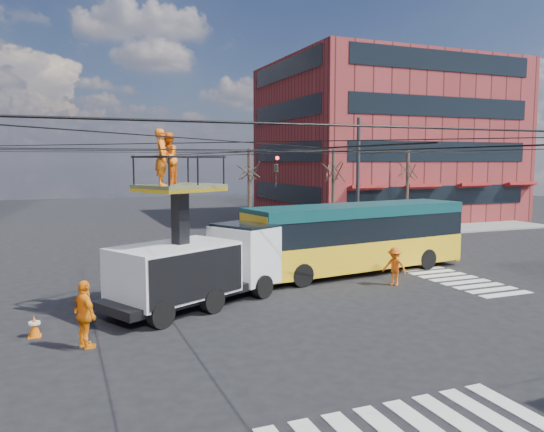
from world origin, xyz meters
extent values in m
plane|color=black|center=(0.00, 0.00, 0.00)|extent=(120.00, 120.00, 0.00)
cube|color=slate|center=(21.00, 21.00, 0.06)|extent=(18.00, 18.00, 0.12)
cube|color=maroon|center=(22.00, 24.00, 7.00)|extent=(20.00, 16.00, 14.00)
cube|color=black|center=(22.00, 16.00, 2.45)|extent=(17.00, 0.12, 1.58)
cube|color=black|center=(12.00, 24.00, 2.45)|extent=(0.12, 13.60, 1.58)
cube|color=black|center=(22.00, 16.00, 5.95)|extent=(17.00, 0.12, 1.57)
cube|color=black|center=(12.00, 24.00, 5.95)|extent=(0.12, 13.60, 1.57)
cube|color=black|center=(22.00, 16.00, 9.45)|extent=(17.00, 0.12, 1.57)
cube|color=black|center=(12.00, 24.00, 9.45)|extent=(0.12, 13.60, 1.57)
cube|color=black|center=(22.00, 16.00, 12.95)|extent=(17.00, 0.12, 1.57)
cube|color=black|center=(12.00, 24.00, 12.95)|extent=(0.12, 13.60, 1.57)
cylinder|color=#2D2D30|center=(12.00, 12.00, 4.00)|extent=(0.24, 0.24, 8.00)
cylinder|color=black|center=(0.00, 12.00, 5.70)|extent=(24.00, 0.03, 0.03)
cylinder|color=black|center=(0.00, -12.00, 5.70)|extent=(24.00, 0.03, 0.03)
cylinder|color=black|center=(12.00, 0.00, 5.70)|extent=(0.03, 24.00, 0.03)
cylinder|color=black|center=(0.00, 0.00, 5.90)|extent=(24.02, 24.02, 0.03)
cylinder|color=black|center=(0.00, 0.00, 5.90)|extent=(24.02, 24.02, 0.03)
cylinder|color=black|center=(0.00, -1.20, 5.60)|extent=(24.00, 0.03, 0.03)
cylinder|color=black|center=(0.00, 1.20, 5.60)|extent=(24.00, 0.03, 0.03)
cylinder|color=black|center=(-1.20, 0.00, 5.50)|extent=(0.03, 24.00, 0.03)
cylinder|color=black|center=(1.20, 0.00, 5.50)|extent=(0.03, 24.00, 0.03)
imported|color=black|center=(2.50, 3.00, 5.10)|extent=(0.16, 0.20, 1.00)
imported|color=black|center=(-1.50, 5.00, 5.35)|extent=(0.26, 1.24, 0.50)
cylinder|color=#382B21|center=(5.00, 13.50, 3.00)|extent=(0.24, 0.24, 6.00)
cylinder|color=#382B21|center=(11.00, 13.50, 3.00)|extent=(0.24, 0.24, 6.00)
cylinder|color=#382B21|center=(17.00, 13.50, 3.00)|extent=(0.24, 0.24, 6.00)
cube|color=black|center=(-1.77, 0.35, 0.55)|extent=(7.22, 5.19, 0.30)
cube|color=silver|center=(0.53, 1.55, 1.55)|extent=(2.71, 2.96, 2.20)
cube|color=black|center=(0.53, 1.55, 2.35)|extent=(2.48, 2.78, 0.80)
cube|color=silver|center=(-2.57, -0.06, 1.45)|extent=(4.88, 4.16, 1.80)
cylinder|color=black|center=(0.89, 0.44, 0.45)|extent=(0.96, 0.73, 0.90)
cylinder|color=black|center=(-0.17, 2.48, 0.45)|extent=(0.96, 0.73, 0.90)
cylinder|color=black|center=(-1.42, -0.76, 0.45)|extent=(0.96, 0.73, 0.90)
cylinder|color=black|center=(-2.48, 1.28, 0.45)|extent=(0.96, 0.73, 0.90)
cylinder|color=black|center=(-3.37, -1.78, 0.45)|extent=(0.96, 0.73, 0.90)
cylinder|color=black|center=(-4.43, 0.26, 0.45)|extent=(0.96, 0.73, 0.90)
cube|color=black|center=(-2.30, 0.08, 2.88)|extent=(0.61, 0.61, 2.97)
cube|color=#474F2F|center=(-2.30, 0.08, 4.37)|extent=(3.28, 3.06, 0.12)
cube|color=yellow|center=(-2.30, 0.08, 4.25)|extent=(3.28, 3.06, 0.12)
imported|color=orange|center=(-3.04, -0.78, 5.35)|extent=(0.60, 0.77, 1.84)
imported|color=orange|center=(-2.67, 0.20, 5.32)|extent=(0.98, 1.07, 1.79)
cube|color=yellow|center=(6.74, 3.23, 0.95)|extent=(11.33, 4.11, 1.30)
cube|color=black|center=(6.74, 3.23, 2.15)|extent=(11.32, 4.06, 1.10)
cube|color=#0E3C3E|center=(6.74, 3.23, 2.95)|extent=(11.33, 4.11, 0.50)
cube|color=yellow|center=(1.36, 2.47, 1.60)|extent=(0.59, 2.48, 2.80)
cube|color=yellow|center=(12.13, 3.98, 1.60)|extent=(0.59, 2.48, 2.80)
cube|color=black|center=(1.31, 2.46, 0.45)|extent=(0.51, 2.60, 0.30)
cube|color=gold|center=(1.46, 2.49, 2.85)|extent=(0.32, 1.60, 0.35)
cylinder|color=black|center=(3.07, 1.52, 0.50)|extent=(1.03, 0.44, 1.00)
cylinder|color=black|center=(2.74, 3.86, 0.50)|extent=(1.03, 0.44, 1.00)
cylinder|color=black|center=(10.20, 2.52, 0.50)|extent=(1.03, 0.44, 1.00)
cylinder|color=black|center=(9.87, 4.86, 0.50)|extent=(1.03, 0.44, 1.00)
cone|color=#D45908|center=(-7.02, -1.20, 0.33)|extent=(0.36, 0.36, 0.66)
imported|color=orange|center=(-5.64, -2.79, 0.97)|extent=(0.88, 1.23, 1.94)
imported|color=#E8580E|center=(6.82, 0.34, 0.80)|extent=(1.07, 1.19, 1.61)
camera|label=1|loc=(-6.17, -18.10, 5.25)|focal=35.00mm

